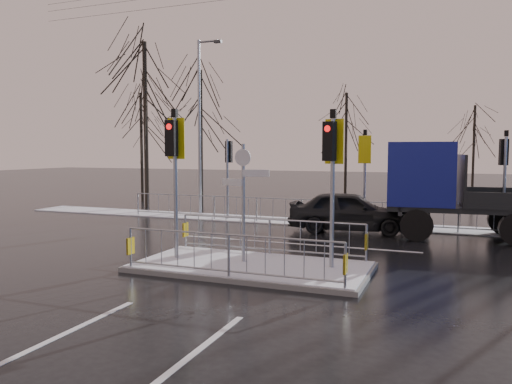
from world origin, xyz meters
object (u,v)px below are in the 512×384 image
(flatbed_truck, at_px, (451,187))
(street_lamp_left, at_px, (201,120))
(traffic_island, at_px, (251,254))
(car_far_lane, at_px, (349,211))

(flatbed_truck, bearing_deg, street_lamp_left, 167.36)
(traffic_island, xyz_separation_m, flatbed_truck, (4.72, 6.99, 1.38))
(traffic_island, xyz_separation_m, street_lamp_left, (-6.42, 9.49, 4.10))
(traffic_island, height_order, flatbed_truck, traffic_island)
(car_far_lane, relative_size, flatbed_truck, 0.61)
(street_lamp_left, bearing_deg, traffic_island, -55.93)
(traffic_island, bearing_deg, flatbed_truck, 55.95)
(car_far_lane, xyz_separation_m, street_lamp_left, (-7.62, 2.61, 3.72))
(flatbed_truck, relative_size, street_lamp_left, 0.90)
(flatbed_truck, xyz_separation_m, street_lamp_left, (-11.14, 2.50, 2.72))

